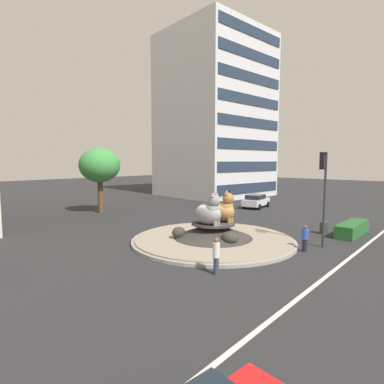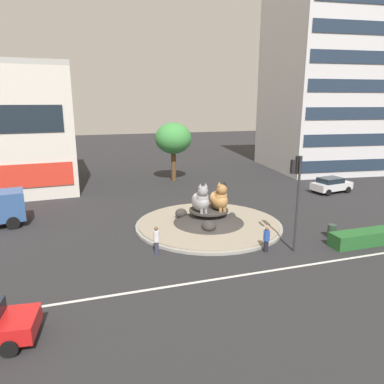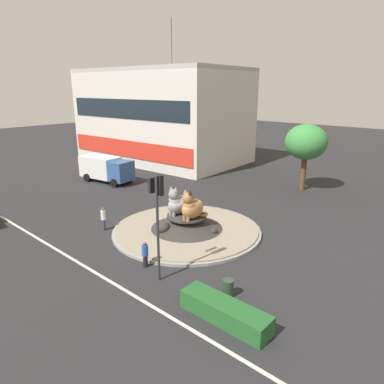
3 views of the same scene
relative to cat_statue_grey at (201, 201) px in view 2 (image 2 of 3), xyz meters
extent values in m
plane|color=#28282B|center=(0.68, 0.22, -2.04)|extent=(160.00, 160.00, 0.00)
cube|color=silver|center=(0.68, -7.59, -2.04)|extent=(112.00, 0.20, 0.01)
cylinder|color=gray|center=(0.68, 0.22, -1.95)|extent=(10.71, 10.71, 0.18)
cylinder|color=gray|center=(0.68, 0.22, -1.82)|extent=(10.28, 10.28, 0.09)
cone|color=#33302D|center=(0.68, 0.22, -1.28)|extent=(5.19, 5.19, 0.99)
cylinder|color=#33302D|center=(0.68, 0.22, -0.84)|extent=(2.86, 2.86, 0.12)
ellipsoid|color=#33302D|center=(2.78, 0.70, -1.57)|extent=(0.50, 0.52, 0.40)
ellipsoid|color=#33302D|center=(-0.97, 1.78, -1.40)|extent=(0.92, 0.83, 0.74)
ellipsoid|color=#33302D|center=(0.05, -1.55, -1.39)|extent=(0.96, 1.05, 0.77)
ellipsoid|color=gray|center=(-0.01, 0.10, -0.11)|extent=(1.25, 1.90, 1.35)
cylinder|color=gray|center=(0.00, -0.27, 0.04)|extent=(0.91, 0.91, 0.84)
sphere|color=gray|center=(0.01, -0.40, 0.78)|extent=(0.74, 0.74, 0.74)
torus|color=gray|center=(0.26, 0.87, -0.65)|extent=(0.84, 0.84, 0.17)
cone|color=gray|center=(0.21, -0.40, 1.21)|extent=(0.32, 0.32, 0.30)
cone|color=gray|center=(-0.19, -0.41, 1.21)|extent=(0.32, 0.32, 0.30)
cylinder|color=gray|center=(0.17, -0.57, -0.61)|extent=(0.24, 0.24, 0.34)
cylinder|color=gray|center=(-0.14, -0.58, -0.61)|extent=(0.24, 0.24, 0.34)
ellipsoid|color=#9E703D|center=(1.38, 0.06, -0.09)|extent=(1.29, 1.95, 1.38)
cylinder|color=#9E703D|center=(1.40, -0.31, 0.06)|extent=(0.94, 0.94, 0.86)
sphere|color=#9E703D|center=(1.41, -0.45, 0.81)|extent=(0.76, 0.76, 0.76)
torus|color=#9E703D|center=(1.65, 0.85, -0.64)|extent=(0.94, 0.94, 0.17)
cone|color=black|center=(1.61, -0.44, 1.25)|extent=(0.32, 0.32, 0.31)
cone|color=#9E703D|center=(1.20, -0.46, 1.25)|extent=(0.32, 0.32, 0.31)
cylinder|color=#9E703D|center=(1.57, -0.62, -0.61)|extent=(0.24, 0.24, 0.34)
cylinder|color=#9E703D|center=(1.26, -0.63, -0.61)|extent=(0.24, 0.24, 0.34)
cylinder|color=#2D2D33|center=(4.07, -5.70, 0.88)|extent=(0.14, 0.14, 5.83)
cube|color=black|center=(4.10, -5.48, 3.27)|extent=(0.35, 0.28, 1.05)
sphere|color=red|center=(4.11, -5.40, 3.58)|extent=(0.18, 0.18, 0.18)
sphere|color=#392706|center=(4.11, -5.40, 3.27)|extent=(0.18, 0.18, 0.18)
sphere|color=black|center=(4.11, -5.40, 2.95)|extent=(0.18, 0.18, 0.18)
cube|color=black|center=(3.63, -5.64, 3.22)|extent=(0.23, 0.30, 0.80)
cube|color=silver|center=(23.73, 18.00, 10.13)|extent=(15.48, 15.28, 24.35)
cube|color=#233347|center=(22.96, 11.09, -0.52)|extent=(13.13, 1.56, 1.38)
cube|color=#233347|center=(22.96, 11.09, 2.52)|extent=(13.13, 1.56, 1.38)
cube|color=#233347|center=(22.96, 11.09, 5.57)|extent=(13.13, 1.56, 1.38)
cube|color=#233347|center=(22.96, 11.09, 8.61)|extent=(13.13, 1.56, 1.38)
cube|color=#233347|center=(22.96, 11.09, 11.65)|extent=(13.13, 1.56, 1.38)
cube|color=#233347|center=(22.96, 11.09, 14.70)|extent=(13.13, 1.56, 1.38)
cube|color=#235B28|center=(8.80, -6.12, -1.59)|extent=(4.39, 1.20, 0.90)
cylinder|color=brown|center=(2.18, 16.01, -0.42)|extent=(0.54, 0.54, 3.25)
ellipsoid|color=#3D8E42|center=(2.18, 16.01, 2.85)|extent=(4.10, 4.10, 3.49)
cylinder|color=#33384C|center=(-4.03, -3.63, -1.64)|extent=(0.25, 0.25, 0.81)
cylinder|color=silver|center=(-4.03, -3.63, -0.88)|extent=(0.34, 0.34, 0.70)
sphere|color=brown|center=(-4.03, -3.63, -0.41)|extent=(0.23, 0.23, 0.23)
cylinder|color=black|center=(2.41, -5.23, -1.68)|extent=(0.28, 0.28, 0.73)
cylinder|color=#284CB2|center=(2.41, -5.23, -1.00)|extent=(0.38, 0.38, 0.63)
sphere|color=brown|center=(2.41, -5.23, -0.58)|extent=(0.21, 0.21, 0.21)
cylinder|color=black|center=(-10.69, -8.91, -1.72)|extent=(0.66, 0.29, 0.64)
cylinder|color=black|center=(-10.89, -10.69, -1.72)|extent=(0.66, 0.29, 0.64)
cube|color=silver|center=(15.95, 5.90, -1.37)|extent=(4.29, 2.42, 0.70)
cube|color=#19232D|center=(15.75, 5.87, -0.77)|extent=(2.49, 1.93, 0.50)
cylinder|color=black|center=(17.14, 7.01, -1.72)|extent=(0.67, 0.31, 0.64)
cylinder|color=black|center=(17.41, 5.19, -1.72)|extent=(0.67, 0.31, 0.64)
cylinder|color=black|center=(14.49, 6.61, -1.72)|extent=(0.67, 0.31, 0.64)
cylinder|color=black|center=(14.76, 4.80, -1.72)|extent=(0.67, 0.31, 0.64)
cube|color=#335693|center=(-13.15, 4.94, -0.54)|extent=(2.21, 2.57, 2.10)
cylinder|color=black|center=(-13.26, 6.10, -1.59)|extent=(0.93, 0.43, 0.90)
cylinder|color=black|center=(-12.92, 3.81, -1.59)|extent=(0.93, 0.43, 0.90)
cylinder|color=#2D4233|center=(7.77, -4.47, -1.59)|extent=(0.56, 0.56, 0.90)
camera|label=1|loc=(-15.40, -12.27, 3.23)|focal=29.34mm
camera|label=2|loc=(-7.95, -23.06, 6.81)|focal=33.25mm
camera|label=3|loc=(16.62, -17.10, 8.03)|focal=32.71mm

